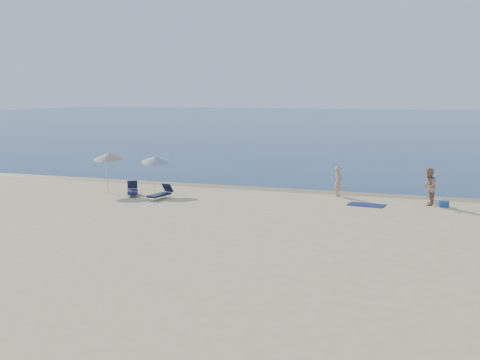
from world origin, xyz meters
name	(u,v)px	position (x,y,z in m)	size (l,w,h in m)	color
ground	(185,296)	(0.00, 0.00, 0.00)	(160.00, 160.00, 0.00)	#D0BB8A
sea	(406,123)	(0.00, 100.00, 0.00)	(240.00, 160.00, 0.01)	navy
wet_sand_strip	(318,192)	(0.00, 19.40, 0.00)	(240.00, 1.60, 0.00)	#847254
person_left	(338,181)	(1.40, 18.24, 0.86)	(0.62, 0.41, 1.71)	tan
person_right	(429,187)	(6.34, 17.08, 0.98)	(0.96, 0.74, 1.97)	#AF795C
beach_towel	(366,205)	(3.28, 15.99, 0.02)	(1.90, 1.06, 0.03)	#0F184E
white_bag	(438,202)	(6.83, 17.28, 0.14)	(0.34, 0.29, 0.29)	silver
blue_cooler	(444,204)	(7.14, 16.78, 0.16)	(0.46, 0.33, 0.33)	#1D50A2
umbrella_near	(156,159)	(-9.03, 16.14, 1.97)	(2.31, 2.32, 2.32)	silver
umbrella_far	(109,156)	(-11.74, 15.37, 2.15)	(1.93, 1.96, 2.50)	silver
lounger_left	(133,190)	(-9.86, 14.70, 0.29)	(1.37, 1.84, 0.79)	#16193E
lounger_right	(161,194)	(-7.83, 14.23, 0.28)	(0.91, 1.84, 0.78)	#131935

